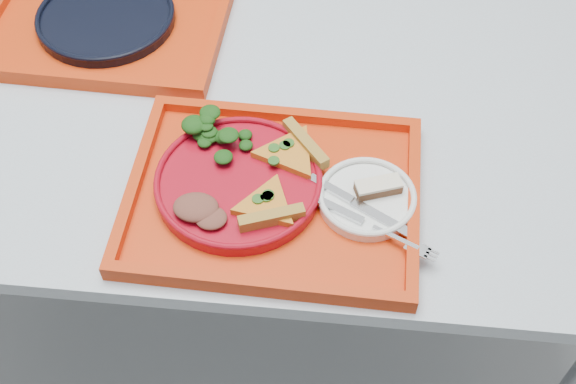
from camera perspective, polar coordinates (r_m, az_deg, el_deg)
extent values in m
plane|color=gray|center=(1.89, -5.06, -8.88)|extent=(10.00, 10.00, 0.00)
cube|color=#A4ACB8|center=(1.30, -7.34, 6.93)|extent=(1.60, 0.80, 0.03)
cylinder|color=gray|center=(1.83, 18.64, 3.89)|extent=(0.05, 0.05, 0.72)
cube|color=red|center=(1.13, -1.19, -0.42)|extent=(0.46, 0.36, 0.01)
cube|color=red|center=(1.46, -14.06, 12.70)|extent=(0.46, 0.36, 0.01)
cylinder|color=maroon|center=(1.13, -3.92, 0.66)|extent=(0.26, 0.26, 0.02)
cylinder|color=white|center=(1.11, 6.24, -0.60)|extent=(0.15, 0.15, 0.01)
cylinder|color=black|center=(1.45, -14.17, 13.12)|extent=(0.26, 0.26, 0.02)
ellipsoid|color=black|center=(1.15, -5.44, 4.71)|extent=(0.10, 0.09, 0.05)
ellipsoid|color=brown|center=(1.08, -7.29, -1.21)|extent=(0.07, 0.06, 0.02)
cube|color=#452517|center=(1.11, 7.14, 0.32)|extent=(0.08, 0.05, 0.01)
cube|color=beige|center=(1.10, 7.19, 0.64)|extent=(0.08, 0.05, 0.00)
cube|color=silver|center=(1.09, 5.75, -1.04)|extent=(0.17, 0.11, 0.01)
cube|color=silver|center=(1.07, 6.64, -2.67)|extent=(0.18, 0.10, 0.01)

